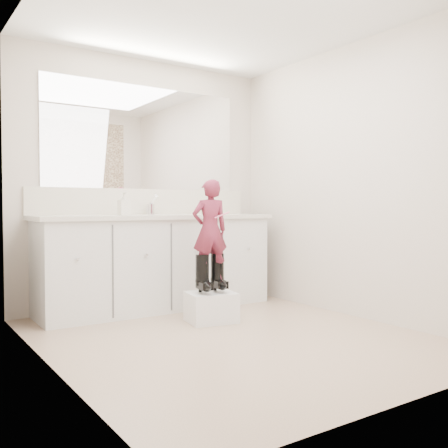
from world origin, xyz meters
TOP-DOWN VIEW (x-y plane):
  - floor at (0.00, 0.00)m, footprint 3.00×3.00m
  - ceiling at (0.00, 0.00)m, footprint 3.00×3.00m
  - wall_back at (0.00, 1.50)m, footprint 2.60×0.00m
  - wall_front at (0.00, -1.50)m, footprint 2.60×0.00m
  - wall_left at (-1.30, 0.00)m, footprint 0.00×3.00m
  - wall_right at (1.30, 0.00)m, footprint 0.00×3.00m
  - vanity_cabinet at (0.00, 1.23)m, footprint 2.20×0.55m
  - countertop at (0.00, 1.21)m, footprint 2.28×0.58m
  - backsplash at (0.00, 1.49)m, footprint 2.28×0.03m
  - mirror at (0.00, 1.49)m, footprint 2.00×0.02m
  - dot_panel at (0.00, -1.49)m, footprint 2.00×0.01m
  - faucet at (0.00, 1.38)m, footprint 0.08×0.08m
  - cup at (0.49, 1.18)m, footprint 0.14×0.14m
  - soap_bottle at (-0.36, 1.16)m, footprint 0.09×0.09m
  - step_stool at (0.14, 0.50)m, footprint 0.44×0.39m
  - boot_left at (0.06, 0.52)m, footprint 0.16×0.23m
  - boot_right at (0.21, 0.52)m, footprint 0.16×0.23m
  - toddler at (0.14, 0.52)m, footprint 0.34×0.26m
  - toothbrush at (0.21, 0.44)m, footprint 0.14×0.04m

SIDE VIEW (x-z plane):
  - floor at x=0.00m, z-range 0.00..0.00m
  - step_stool at x=0.14m, z-range 0.00..0.25m
  - boot_left at x=0.06m, z-range 0.25..0.57m
  - boot_right at x=0.21m, z-range 0.25..0.57m
  - vanity_cabinet at x=0.00m, z-range 0.00..0.85m
  - toddler at x=0.14m, z-range 0.35..1.19m
  - countertop at x=0.00m, z-range 0.85..0.89m
  - toothbrush at x=0.21m, z-range 0.87..0.93m
  - cup at x=0.49m, z-range 0.89..0.99m
  - faucet at x=0.00m, z-range 0.89..0.99m
  - soap_bottle at x=-0.36m, z-range 0.89..1.09m
  - backsplash at x=0.00m, z-range 0.89..1.14m
  - wall_back at x=0.00m, z-range -0.10..2.50m
  - wall_front at x=0.00m, z-range -0.10..2.50m
  - wall_left at x=-1.30m, z-range -0.30..2.70m
  - wall_right at x=1.30m, z-range -0.30..2.70m
  - mirror at x=0.00m, z-range 1.14..2.14m
  - dot_panel at x=0.00m, z-range 1.05..2.25m
  - ceiling at x=0.00m, z-range 2.40..2.40m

